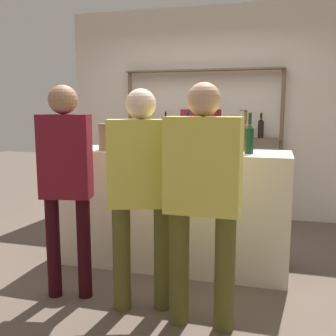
{
  "coord_description": "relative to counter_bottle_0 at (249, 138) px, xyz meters",
  "views": [
    {
      "loc": [
        0.95,
        -3.46,
        1.48
      ],
      "look_at": [
        0.0,
        0.0,
        0.93
      ],
      "focal_mm": 42.0,
      "sensor_mm": 36.0,
      "label": 1
    }
  ],
  "objects": [
    {
      "name": "counter_bottle_0",
      "position": [
        0.0,
        0.0,
        0.0
      ],
      "size": [
        0.07,
        0.07,
        0.35
      ],
      "color": "black",
      "rests_on": "bar_counter"
    },
    {
      "name": "back_wall",
      "position": [
        -0.73,
        1.95,
        0.18
      ],
      "size": [
        3.79,
        0.12,
        2.8
      ],
      "primitive_type": "cube",
      "color": "beige",
      "rests_on": "ground_plane"
    },
    {
      "name": "cork_jar",
      "position": [
        -0.71,
        -0.12,
        -0.05
      ],
      "size": [
        0.1,
        0.1,
        0.16
      ],
      "color": "silver",
      "rests_on": "bar_counter"
    },
    {
      "name": "counter_bottle_3",
      "position": [
        -0.54,
        0.03,
        0.0
      ],
      "size": [
        0.08,
        0.08,
        0.36
      ],
      "color": "#0F1956",
      "rests_on": "bar_counter"
    },
    {
      "name": "ground_plane",
      "position": [
        -0.73,
        0.05,
        -1.22
      ],
      "size": [
        16.0,
        16.0,
        0.0
      ],
      "primitive_type": "plane",
      "color": "brown"
    },
    {
      "name": "customer_right",
      "position": [
        -0.23,
        -0.94,
        -0.28
      ],
      "size": [
        0.49,
        0.23,
        1.64
      ],
      "rotation": [
        0.0,
        0.0,
        1.55
      ],
      "color": "brown",
      "rests_on": "ground_plane"
    },
    {
      "name": "customer_left",
      "position": [
        -1.31,
        -0.79,
        -0.24
      ],
      "size": [
        0.41,
        0.24,
        1.64
      ],
      "rotation": [
        0.0,
        0.0,
        1.77
      ],
      "color": "black",
      "rests_on": "ground_plane"
    },
    {
      "name": "counter_bottle_1",
      "position": [
        -0.05,
        0.23,
        0.01
      ],
      "size": [
        0.08,
        0.08,
        0.37
      ],
      "color": "brown",
      "rests_on": "bar_counter"
    },
    {
      "name": "bar_counter",
      "position": [
        -0.73,
        0.05,
        -0.68
      ],
      "size": [
        2.19,
        0.61,
        1.09
      ],
      "primitive_type": "cube",
      "color": "beige",
      "rests_on": "ground_plane"
    },
    {
      "name": "ice_bucket",
      "position": [
        -1.26,
        -0.07,
        -0.01
      ],
      "size": [
        0.21,
        0.21,
        0.24
      ],
      "color": "#846647",
      "rests_on": "bar_counter"
    },
    {
      "name": "customer_center",
      "position": [
        -0.69,
        -0.82,
        -0.29
      ],
      "size": [
        0.51,
        0.34,
        1.61
      ],
      "rotation": [
        0.0,
        0.0,
        1.88
      ],
      "color": "brown",
      "rests_on": "ground_plane"
    },
    {
      "name": "server_behind_counter",
      "position": [
        -0.61,
        1.0,
        -0.23
      ],
      "size": [
        0.45,
        0.28,
        1.68
      ],
      "rotation": [
        0.0,
        0.0,
        -1.81
      ],
      "color": "black",
      "rests_on": "ground_plane"
    },
    {
      "name": "counter_bottle_2",
      "position": [
        -0.97,
        0.01,
        -0.01
      ],
      "size": [
        0.09,
        0.09,
        0.31
      ],
      "color": "silver",
      "rests_on": "bar_counter"
    },
    {
      "name": "back_shelf",
      "position": [
        -0.72,
        1.77,
        0.07
      ],
      "size": [
        2.09,
        0.18,
        1.97
      ],
      "color": "brown",
      "rests_on": "ground_plane"
    }
  ]
}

